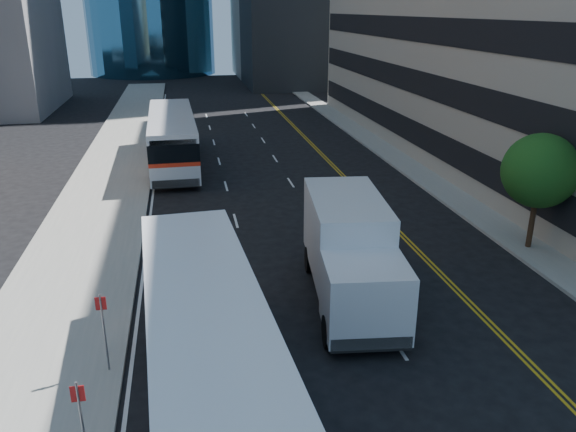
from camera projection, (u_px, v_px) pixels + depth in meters
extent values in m
plane|color=black|center=(404.00, 383.00, 16.18)|extent=(160.00, 160.00, 0.00)
cube|color=gray|center=(115.00, 169.00, 37.38)|extent=(5.00, 90.00, 0.15)
cube|color=gray|center=(393.00, 156.00, 40.74)|extent=(2.00, 90.00, 0.15)
cylinder|color=#332114|center=(532.00, 223.00, 24.67)|extent=(0.24, 0.24, 2.20)
sphere|color=#164D17|center=(540.00, 171.00, 23.83)|extent=(3.20, 3.20, 3.20)
cube|color=white|center=(211.00, 388.00, 14.38)|extent=(3.78, 13.46, 1.22)
cube|color=red|center=(210.00, 365.00, 14.13)|extent=(3.80, 13.48, 0.24)
cube|color=black|center=(209.00, 344.00, 13.91)|extent=(3.80, 13.48, 1.00)
cube|color=white|center=(207.00, 315.00, 13.62)|extent=(3.78, 13.46, 0.55)
cylinder|color=black|center=(155.00, 337.00, 17.44)|extent=(0.41, 1.13, 1.11)
cylinder|color=black|center=(239.00, 325.00, 18.06)|extent=(0.41, 1.13, 1.11)
cube|color=silver|center=(173.00, 150.00, 38.38)|extent=(3.23, 13.50, 1.23)
cube|color=red|center=(173.00, 140.00, 38.12)|extent=(3.25, 13.52, 0.25)
cube|color=black|center=(172.00, 131.00, 37.91)|extent=(3.25, 13.52, 1.01)
cube|color=silver|center=(171.00, 118.00, 37.62)|extent=(3.23, 13.50, 0.56)
cylinder|color=black|center=(153.00, 174.00, 34.58)|extent=(0.36, 1.13, 1.12)
cylinder|color=black|center=(197.00, 171.00, 35.09)|extent=(0.36, 1.13, 1.12)
cylinder|color=black|center=(155.00, 146.00, 41.56)|extent=(0.36, 1.13, 1.12)
cylinder|color=black|center=(191.00, 144.00, 42.08)|extent=(0.36, 1.13, 1.12)
cube|color=silver|center=(365.00, 297.00, 17.69)|extent=(2.86, 2.67, 2.29)
cube|color=black|center=(373.00, 301.00, 16.57)|extent=(2.41, 0.33, 1.20)
cube|color=silver|center=(346.00, 233.00, 21.03)|extent=(3.17, 5.48, 2.83)
cube|color=black|center=(350.00, 286.00, 20.48)|extent=(2.80, 7.37, 0.27)
cylinder|color=black|center=(328.00, 331.00, 17.78)|extent=(0.42, 1.07, 1.05)
cylinder|color=black|center=(402.00, 328.00, 17.94)|extent=(0.42, 1.07, 1.05)
cylinder|color=black|center=(309.00, 259.00, 22.86)|extent=(0.42, 1.07, 1.05)
cylinder|color=black|center=(367.00, 258.00, 23.03)|extent=(0.42, 1.07, 1.05)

